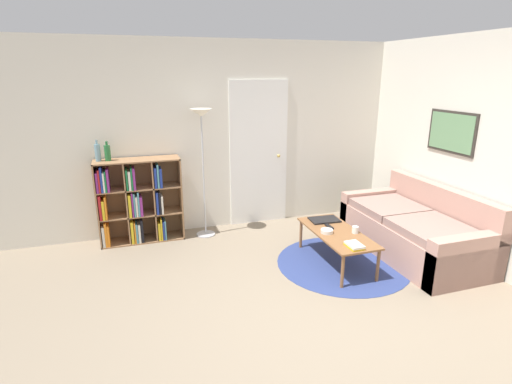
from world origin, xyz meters
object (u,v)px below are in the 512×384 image
at_px(bookshelf, 136,202).
at_px(couch, 417,230).
at_px(laptop, 324,220).
at_px(bottle_left, 98,152).
at_px(bowl, 327,231).
at_px(floor_lamp, 202,131).
at_px(cup, 355,230).
at_px(coffee_table, 337,235).
at_px(bottle_middle, 108,153).

relative_size(bookshelf, couch, 0.59).
xyz_separation_m(laptop, bottle_left, (-2.61, 1.06, 0.81)).
distance_m(bowl, bottle_left, 2.95).
distance_m(floor_lamp, bottle_left, 1.31).
distance_m(bowl, cup, 0.33).
bearing_deg(laptop, coffee_table, -94.68).
distance_m(cup, bottle_left, 3.26).
bearing_deg(bottle_middle, coffee_table, -30.17).
xyz_separation_m(couch, bottle_left, (-3.69, 1.47, 0.93)).
distance_m(laptop, bottle_middle, 2.83).
bearing_deg(laptop, floor_lamp, 144.50).
distance_m(floor_lamp, couch, 2.99).
height_order(couch, bottle_left, bottle_left).
xyz_separation_m(bowl, bottle_left, (-2.45, 1.43, 0.80)).
bearing_deg(bottle_left, laptop, -22.15).
relative_size(bookshelf, bowl, 7.90).
height_order(bookshelf, bottle_left, bottle_left).
distance_m(cup, bottle_middle, 3.16).
height_order(floor_lamp, bottle_middle, floor_lamp).
bearing_deg(bookshelf, bottle_middle, 176.20).
distance_m(laptop, bottle_left, 2.94).
distance_m(bowl, bottle_middle, 2.85).
bearing_deg(coffee_table, bowl, 176.25).
relative_size(couch, cup, 23.31).
xyz_separation_m(floor_lamp, bottle_middle, (-1.17, 0.11, -0.23)).
relative_size(bottle_left, bottle_middle, 1.08).
relative_size(floor_lamp, bottle_left, 6.53).
distance_m(floor_lamp, laptop, 1.93).
bearing_deg(bowl, bottle_middle, 148.63).
bearing_deg(couch, floor_lamp, 150.56).
xyz_separation_m(floor_lamp, cup, (1.47, -1.42, -1.00)).
height_order(coffee_table, bottle_middle, bottle_middle).
xyz_separation_m(bottle_left, bottle_middle, (0.11, -0.01, -0.01)).
height_order(cup, bottle_left, bottle_left).
height_order(laptop, bottle_middle, bottle_middle).
relative_size(floor_lamp, laptop, 4.65).
bearing_deg(coffee_table, bottle_middle, 149.83).
relative_size(coffee_table, bottle_middle, 4.64).
height_order(couch, cup, couch).
distance_m(laptop, bowl, 0.40).
relative_size(laptop, cup, 4.62).
xyz_separation_m(bookshelf, bottle_middle, (-0.29, 0.02, 0.66)).
distance_m(couch, cup, 0.94).
distance_m(bottle_left, bottle_middle, 0.11).
distance_m(coffee_table, bottle_middle, 2.98).
distance_m(coffee_table, bottle_left, 3.08).
height_order(bookshelf, couch, bookshelf).
xyz_separation_m(bookshelf, cup, (2.36, -1.51, -0.11)).
relative_size(coffee_table, laptop, 3.05).
bearing_deg(bowl, bookshelf, 145.56).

